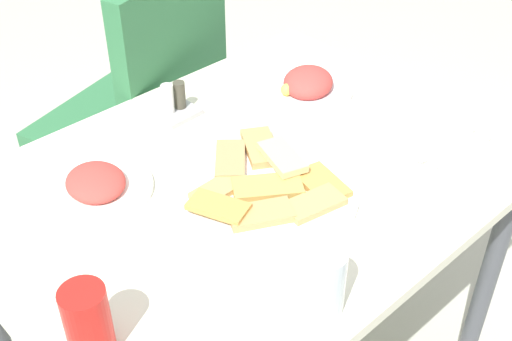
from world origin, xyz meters
TOP-DOWN VIEW (x-y plane):
  - dining_table at (0.00, 0.00)m, footprint 1.03×0.78m
  - dining_chair at (0.15, 0.57)m, footprint 0.52×0.52m
  - pide_platter at (-0.02, -0.06)m, footprint 0.34×0.34m
  - salad_plate_greens at (0.31, 0.14)m, footprint 0.21×0.21m
  - salad_plate_rice at (-0.24, 0.16)m, footprint 0.21×0.21m
  - soda_can at (-0.44, -0.15)m, footprint 0.08×0.08m
  - drinking_glass at (-0.15, -0.32)m, footprint 0.07×0.07m
  - paper_napkin at (0.36, -0.22)m, footprint 0.16×0.16m
  - fork at (0.36, -0.24)m, footprint 0.17×0.03m
  - spoon at (0.36, -0.21)m, footprint 0.18×0.02m
  - condiment_caddy at (0.03, 0.27)m, footprint 0.09×0.09m

SIDE VIEW (x-z plane):
  - dining_chair at x=0.15m, z-range 0.07..0.99m
  - dining_table at x=0.00m, z-range 0.27..0.97m
  - paper_napkin at x=0.36m, z-range 0.70..0.70m
  - fork at x=0.36m, z-range 0.70..0.71m
  - spoon at x=0.36m, z-range 0.70..0.71m
  - pide_platter at x=-0.02m, z-range 0.69..0.73m
  - salad_plate_rice at x=-0.24m, z-range 0.69..0.74m
  - salad_plate_greens at x=0.31m, z-range 0.69..0.75m
  - condiment_caddy at x=0.03m, z-range 0.69..0.76m
  - drinking_glass at x=-0.15m, z-range 0.70..0.82m
  - soda_can at x=-0.44m, z-range 0.70..0.82m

